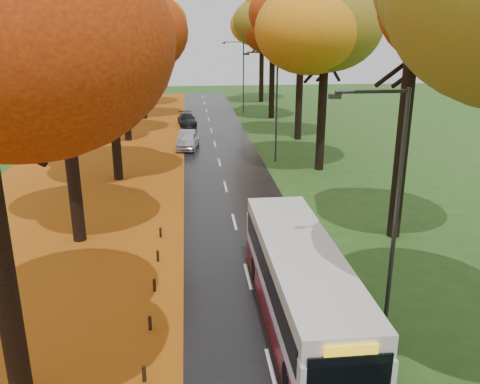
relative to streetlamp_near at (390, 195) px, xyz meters
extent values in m
cube|color=black|center=(-3.95, 17.00, -4.69)|extent=(6.50, 90.00, 0.04)
cube|color=silver|center=(-3.95, 17.00, -4.67)|extent=(0.12, 90.00, 0.01)
cube|color=#7F450B|center=(-12.95, 17.00, -4.70)|extent=(12.00, 90.00, 0.02)
cube|color=#BD5713|center=(-7.00, 17.00, -4.67)|extent=(0.90, 90.00, 0.01)
cylinder|color=black|center=(-10.85, -2.50, -0.43)|extent=(0.60, 0.60, 8.58)
cylinder|color=black|center=(-11.45, 8.50, -0.14)|extent=(0.60, 0.60, 9.15)
ellipsoid|color=orange|center=(-11.45, 8.50, 5.58)|extent=(8.00, 8.00, 6.24)
cylinder|color=black|center=(-10.85, 18.50, -0.71)|extent=(0.60, 0.60, 8.00)
ellipsoid|color=orange|center=(-10.85, 18.50, 4.29)|extent=(9.20, 9.20, 7.18)
cylinder|color=black|center=(-11.45, 30.50, -0.43)|extent=(0.60, 0.60, 8.58)
ellipsoid|color=orange|center=(-11.45, 30.50, 4.93)|extent=(8.00, 8.00, 6.24)
cylinder|color=black|center=(-10.85, 41.50, -0.14)|extent=(0.60, 0.60, 9.15)
ellipsoid|color=orange|center=(-10.85, 41.50, 5.58)|extent=(9.20, 9.20, 7.18)
cylinder|color=black|center=(-11.45, 51.50, -0.71)|extent=(0.60, 0.60, 8.00)
ellipsoid|color=orange|center=(-11.45, 51.50, 4.29)|extent=(8.00, 8.00, 6.24)
cylinder|color=black|center=(3.55, 7.50, -0.11)|extent=(0.60, 0.60, 9.22)
ellipsoid|color=#B7440D|center=(3.55, 7.50, 5.65)|extent=(8.20, 8.20, 6.40)
cylinder|color=black|center=(2.95, 19.50, -0.62)|extent=(0.60, 0.60, 8.19)
ellipsoid|color=#B7440D|center=(2.95, 19.50, 4.50)|extent=(9.20, 9.20, 7.18)
cylinder|color=black|center=(3.55, 29.50, -0.36)|extent=(0.60, 0.60, 8.70)
ellipsoid|color=#B7440D|center=(3.55, 29.50, 5.08)|extent=(8.20, 8.20, 6.40)
cylinder|color=black|center=(2.95, 40.50, -0.11)|extent=(0.60, 0.60, 9.22)
ellipsoid|color=#B7440D|center=(2.95, 40.50, 5.65)|extent=(9.20, 9.20, 7.18)
cylinder|color=black|center=(3.55, 52.50, -0.62)|extent=(0.60, 0.60, 8.19)
ellipsoid|color=#B7440D|center=(3.55, 52.50, 4.50)|extent=(8.20, 8.20, 6.40)
cube|color=black|center=(-7.65, -2.00, -4.45)|extent=(0.11, 0.11, 0.52)
cube|color=black|center=(-7.65, 0.60, -4.45)|extent=(0.11, 0.11, 0.52)
cube|color=black|center=(-7.65, 3.20, -4.45)|extent=(0.11, 0.11, 0.52)
cube|color=black|center=(-7.65, 5.80, -4.45)|extent=(0.11, 0.11, 0.52)
cube|color=black|center=(-7.65, 8.40, -4.45)|extent=(0.11, 0.11, 0.52)
cylinder|color=#333538|center=(0.25, 0.00, -0.71)|extent=(0.14, 0.14, 8.00)
cylinder|color=#333538|center=(-0.85, 0.00, 3.19)|extent=(2.20, 0.11, 0.11)
cube|color=#333538|center=(-1.95, 0.00, 3.07)|extent=(0.35, 0.18, 0.14)
cylinder|color=#333538|center=(0.25, 22.00, -0.71)|extent=(0.14, 0.14, 8.00)
cylinder|color=#333538|center=(-0.85, 22.00, 3.19)|extent=(2.20, 0.11, 0.11)
cube|color=#333538|center=(-1.95, 22.00, 3.07)|extent=(0.35, 0.18, 0.14)
cylinder|color=#333538|center=(0.25, 44.00, -0.71)|extent=(0.14, 0.14, 8.00)
cylinder|color=#333538|center=(-0.85, 44.00, 3.19)|extent=(2.20, 0.11, 0.11)
cube|color=#333538|center=(-1.95, 44.00, 3.07)|extent=(0.35, 0.18, 0.14)
cube|color=#5B0E0E|center=(-2.58, 0.60, -4.25)|extent=(2.42, 10.44, 0.85)
cube|color=silver|center=(-2.58, 0.60, -3.20)|extent=(2.42, 10.44, 1.23)
cube|color=silver|center=(-2.58, 0.60, -2.26)|extent=(2.37, 10.23, 0.66)
cube|color=#501A5B|center=(-2.58, 0.60, -3.77)|extent=(2.44, 10.46, 0.11)
cube|color=black|center=(-2.58, 0.60, -2.82)|extent=(2.44, 9.60, 0.81)
cube|color=black|center=(-2.55, -4.59, -3.01)|extent=(2.09, 0.07, 1.33)
cube|color=yellow|center=(-2.55, -4.59, -2.19)|extent=(1.30, 0.07, 0.27)
cylinder|color=black|center=(-3.63, -2.95, -4.20)|extent=(0.27, 0.95, 0.95)
cylinder|color=black|center=(-1.50, -2.94, -4.20)|extent=(0.27, 0.95, 0.95)
cylinder|color=black|center=(-3.66, 3.72, -4.20)|extent=(0.27, 0.95, 0.95)
cylinder|color=black|center=(-1.53, 3.73, -4.20)|extent=(0.27, 0.95, 0.95)
imported|color=silver|center=(-6.22, 26.66, -4.00)|extent=(2.21, 4.15, 1.34)
imported|color=#909497|center=(-6.30, 28.00, -4.06)|extent=(1.69, 3.84, 1.23)
imported|color=black|center=(-6.26, 36.79, -4.08)|extent=(2.08, 4.26, 1.19)
camera|label=1|loc=(-6.17, -14.33, 5.03)|focal=38.00mm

